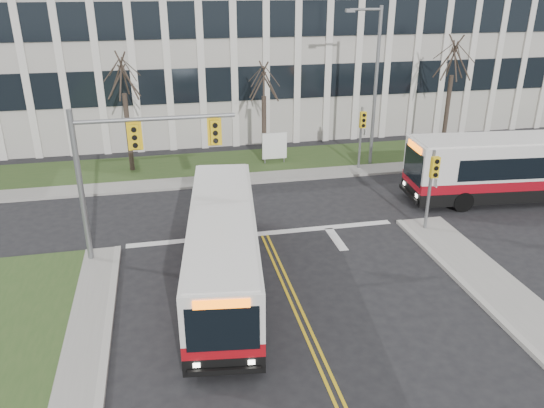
{
  "coord_description": "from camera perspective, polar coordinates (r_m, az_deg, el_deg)",
  "views": [
    {
      "loc": [
        -4.05,
        -12.74,
        10.49
      ],
      "look_at": [
        0.09,
        6.84,
        2.0
      ],
      "focal_mm": 35.0,
      "sensor_mm": 36.0,
      "label": 1
    }
  ],
  "objects": [
    {
      "name": "bus_main",
      "position": [
        19.45,
        -5.26,
        -4.88
      ],
      "size": [
        3.64,
        10.92,
        2.86
      ],
      "primitive_type": null,
      "rotation": [
        0.0,
        0.0,
        -0.12
      ],
      "color": "silver",
      "rests_on": "ground"
    },
    {
      "name": "streetlight",
      "position": [
        31.8,
        10.85,
        13.01
      ],
      "size": [
        2.15,
        0.25,
        9.2
      ],
      "color": "slate",
      "rests_on": "ground"
    },
    {
      "name": "office_building",
      "position": [
        43.92,
        0.02,
        17.12
      ],
      "size": [
        40.0,
        16.0,
        12.0
      ],
      "primitive_type": "cube",
      "color": "#B5B0A7",
      "rests_on": "ground"
    },
    {
      "name": "building_lawn",
      "position": [
        33.7,
        4.26,
        4.9
      ],
      "size": [
        44.0,
        5.0,
        0.12
      ],
      "primitive_type": "cube",
      "color": "#2F4A1F",
      "rests_on": "ground"
    },
    {
      "name": "tree_left",
      "position": [
        31.2,
        -15.78,
        12.98
      ],
      "size": [
        1.8,
        1.8,
        7.7
      ],
      "color": "#42352B",
      "rests_on": "ground"
    },
    {
      "name": "signal_pole_far",
      "position": [
        31.34,
        9.61,
        7.9
      ],
      "size": [
        0.34,
        0.39,
        3.8
      ],
      "color": "slate",
      "rests_on": "ground"
    },
    {
      "name": "tree_right",
      "position": [
        35.94,
        18.95,
        14.48
      ],
      "size": [
        1.8,
        1.8,
        8.25
      ],
      "color": "#42352B",
      "rests_on": "ground"
    },
    {
      "name": "mast_arm_signal",
      "position": [
        20.91,
        -15.74,
        4.78
      ],
      "size": [
        6.11,
        0.38,
        6.2
      ],
      "color": "slate",
      "rests_on": "ground"
    },
    {
      "name": "ground",
      "position": [
        16.99,
        4.63,
        -15.23
      ],
      "size": [
        120.0,
        120.0,
        0.0
      ],
      "primitive_type": "plane",
      "color": "black",
      "rests_on": "ground"
    },
    {
      "name": "signal_pole_near",
      "position": [
        24.0,
        16.83,
        2.53
      ],
      "size": [
        0.34,
        0.39,
        3.8
      ],
      "color": "slate",
      "rests_on": "ground"
    },
    {
      "name": "directory_sign",
      "position": [
        32.31,
        0.27,
        6.23
      ],
      "size": [
        1.5,
        0.12,
        2.0
      ],
      "color": "slate",
      "rests_on": "ground"
    },
    {
      "name": "sidewalk_cross",
      "position": [
        31.16,
        5.67,
        3.34
      ],
      "size": [
        44.0,
        1.6,
        0.14
      ],
      "primitive_type": "cube",
      "color": "#9E9B93",
      "rests_on": "ground"
    },
    {
      "name": "tree_mid",
      "position": [
        32.02,
        -0.89,
        12.91
      ],
      "size": [
        1.8,
        1.8,
        6.82
      ],
      "color": "#42352B",
      "rests_on": "ground"
    },
    {
      "name": "bus_cross",
      "position": [
        29.95,
        25.79,
        3.42
      ],
      "size": [
        12.35,
        3.72,
        3.24
      ],
      "primitive_type": null,
      "rotation": [
        0.0,
        0.0,
        -1.66
      ],
      "color": "silver",
      "rests_on": "ground"
    }
  ]
}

